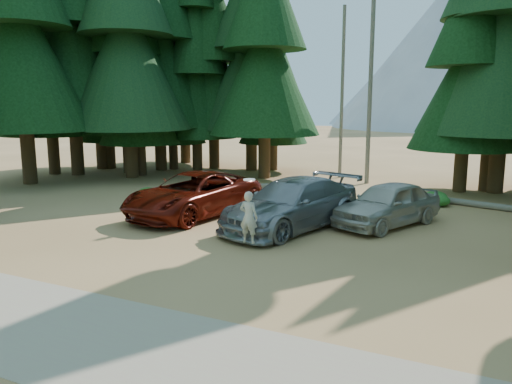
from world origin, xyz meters
TOP-DOWN VIEW (x-y plane):
  - ground at (0.00, 0.00)m, footprint 160.00×160.00m
  - gravel_strip at (0.00, -6.50)m, footprint 26.00×3.50m
  - forest_belt_north at (0.00, 15.00)m, footprint 36.00×7.00m
  - forest_belt_west at (-15.50, 4.00)m, footprint 6.00×22.00m
  - snag_front at (0.80, 14.50)m, footprint 0.24×0.24m
  - snag_back at (-1.20, 16.00)m, footprint 0.20×0.20m
  - mountain_peak at (-2.59, 88.23)m, footprint 48.00×50.00m
  - red_pickup at (-3.55, 3.34)m, footprint 3.84×6.60m
  - silver_minivan_center at (0.76, 3.14)m, footprint 4.20×6.60m
  - silver_minivan_right at (3.79, 5.06)m, footprint 3.71×5.13m
  - frisbee_player at (0.53, 0.13)m, footprint 0.59×0.43m
  - log_left at (-5.13, 9.08)m, footprint 3.52×2.74m
  - log_mid at (-0.43, 9.19)m, footprint 3.70×0.58m
  - log_right at (7.46, 9.78)m, footprint 4.35×1.50m
  - shrub_far_left at (-4.56, 6.97)m, footprint 1.06×1.06m
  - shrub_left at (-5.45, 10.00)m, footprint 0.88×0.88m
  - shrub_center_left at (0.64, 9.74)m, footprint 1.12×1.12m
  - shrub_center_right at (-0.46, 7.44)m, footprint 0.73×0.73m
  - shrub_right at (5.18, 9.60)m, footprint 0.89×0.89m
  - shrub_far_right at (4.96, 10.00)m, footprint 1.07×1.07m
  - shrub_edge_west at (-7.52, 5.50)m, footprint 0.95×0.95m

SIDE VIEW (x-z plane):
  - ground at x=0.00m, z-range 0.00..0.00m
  - forest_belt_north at x=0.00m, z-range -11.00..11.00m
  - forest_belt_west at x=-15.50m, z-range -11.00..11.00m
  - gravel_strip at x=0.00m, z-range 0.00..0.01m
  - log_right at x=7.46m, z-range 0.00..0.28m
  - log_left at x=-5.13m, z-range 0.00..0.30m
  - log_mid at x=-0.43m, z-range 0.00..0.30m
  - shrub_center_right at x=-0.46m, z-range 0.00..0.40m
  - shrub_left at x=-5.45m, z-range 0.00..0.49m
  - shrub_right at x=5.18m, z-range 0.00..0.49m
  - shrub_edge_west at x=-7.52m, z-range 0.00..0.52m
  - shrub_far_left at x=-4.56m, z-range 0.00..0.58m
  - shrub_far_right at x=4.96m, z-range 0.00..0.59m
  - shrub_center_left at x=0.64m, z-range 0.00..0.62m
  - silver_minivan_right at x=3.79m, z-range 0.00..1.62m
  - red_pickup at x=-3.55m, z-range 0.00..1.73m
  - silver_minivan_center at x=0.76m, z-range 0.00..1.78m
  - frisbee_player at x=0.53m, z-range 0.04..2.03m
  - snag_back at x=-1.20m, z-range 0.00..10.00m
  - snag_front at x=0.80m, z-range 0.00..12.00m
  - mountain_peak at x=-2.59m, z-range -1.29..26.71m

